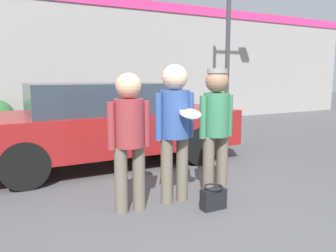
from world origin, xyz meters
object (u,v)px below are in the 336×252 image
Objects in this scene: person_left at (129,132)px; person_middle_with_frisbee at (175,121)px; person_right at (216,121)px; handbag at (213,198)px; parked_car_near at (105,123)px.

person_left is 0.94× the size of person_middle_with_frisbee.
handbag is at bearing -127.43° from person_right.
person_right is at bearing -0.33° from person_left.
person_left reaches higher than parked_car_near.
person_left is 0.35× the size of parked_car_near.
person_middle_with_frisbee reaches higher than person_right.
person_left is 0.61m from person_middle_with_frisbee.
person_middle_with_frisbee reaches higher than person_left.
parked_car_near is at bearing 95.89° from person_middle_with_frisbee.
person_middle_with_frisbee reaches higher than handbag.
person_left is 2.27m from parked_car_near.
person_right is 5.55× the size of handbag.
person_left is at bearing -99.52° from parked_car_near.
person_middle_with_frisbee is at bearing 177.43° from person_right.
person_right is 1.00m from handbag.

